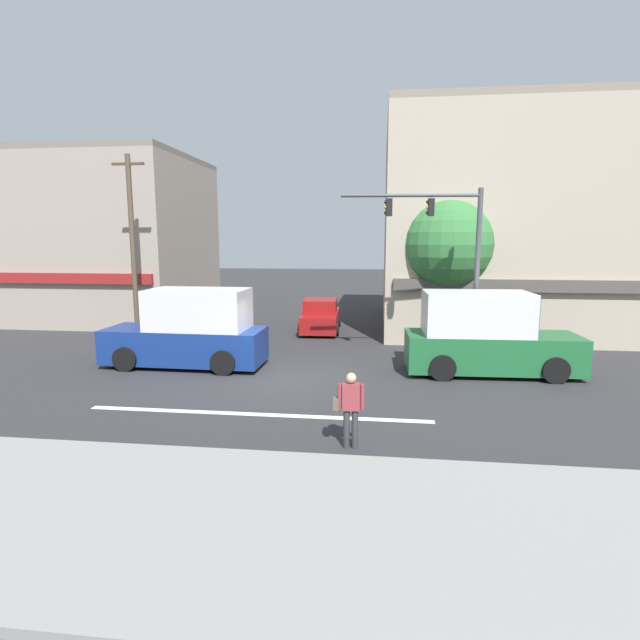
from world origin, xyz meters
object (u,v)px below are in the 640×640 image
at_px(utility_pole_near_left, 133,247).
at_px(utility_pole_far_right, 487,248).
at_px(pedestrian_foreground_with_bag, 350,405).
at_px(box_truck_parked_curbside, 190,331).
at_px(sedan_crossing_center, 321,317).
at_px(street_tree, 448,245).
at_px(traffic_light_mast, 450,247).
at_px(box_truck_waiting_far, 486,337).

height_order(utility_pole_near_left, utility_pole_far_right, utility_pole_near_left).
height_order(utility_pole_far_right, pedestrian_foreground_with_bag, utility_pole_far_right).
relative_size(box_truck_parked_curbside, sedan_crossing_center, 1.35).
bearing_deg(box_truck_parked_curbside, utility_pole_far_right, 31.81).
distance_m(street_tree, pedestrian_foreground_with_bag, 12.34).
relative_size(street_tree, utility_pole_far_right, 0.78).
bearing_deg(box_truck_parked_curbside, sedan_crossing_center, 63.06).
height_order(street_tree, box_truck_parked_curbside, street_tree).
bearing_deg(street_tree, box_truck_parked_curbside, -151.77).
bearing_deg(utility_pole_near_left, street_tree, 5.42).
xyz_separation_m(traffic_light_mast, pedestrian_foreground_with_bag, (-2.98, -7.79, -3.22)).
height_order(traffic_light_mast, box_truck_parked_curbside, traffic_light_mast).
height_order(sedan_crossing_center, pedestrian_foreground_with_bag, pedestrian_foreground_with_bag).
distance_m(utility_pole_far_right, box_truck_parked_curbside, 13.72).
height_order(utility_pole_far_right, box_truck_waiting_far, utility_pole_far_right).
height_order(utility_pole_near_left, box_truck_parked_curbside, utility_pole_near_left).
bearing_deg(utility_pole_near_left, traffic_light_mast, -10.36).
distance_m(sedan_crossing_center, pedestrian_foreground_with_bag, 13.93).
relative_size(traffic_light_mast, box_truck_waiting_far, 1.09).
distance_m(utility_pole_near_left, pedestrian_foreground_with_bag, 14.56).
distance_m(box_truck_parked_curbside, pedestrian_foreground_with_bag, 8.78).
height_order(utility_pole_near_left, sedan_crossing_center, utility_pole_near_left).
bearing_deg(street_tree, utility_pole_far_right, 45.30).
xyz_separation_m(box_truck_waiting_far, box_truck_parked_curbside, (-10.15, -0.23, 0.00)).
relative_size(utility_pole_far_right, pedestrian_foreground_with_bag, 4.69).
xyz_separation_m(box_truck_waiting_far, sedan_crossing_center, (-6.40, 7.14, -0.54)).
bearing_deg(utility_pole_far_right, traffic_light_mast, -112.90).
distance_m(utility_pole_near_left, box_truck_waiting_far, 14.77).
distance_m(box_truck_parked_curbside, sedan_crossing_center, 8.28).
relative_size(street_tree, pedestrian_foreground_with_bag, 3.68).
bearing_deg(pedestrian_foreground_with_bag, utility_pole_far_right, 68.24).
xyz_separation_m(street_tree, box_truck_waiting_far, (0.75, -4.82, -2.98)).
bearing_deg(pedestrian_foreground_with_bag, box_truck_waiting_far, 58.10).
height_order(box_truck_parked_curbside, sedan_crossing_center, box_truck_parked_curbside).
bearing_deg(utility_pole_far_right, pedestrian_foreground_with_bag, -111.76).
relative_size(traffic_light_mast, sedan_crossing_center, 1.48).
relative_size(traffic_light_mast, pedestrian_foreground_with_bag, 3.71).
relative_size(utility_pole_far_right, sedan_crossing_center, 1.87).
bearing_deg(street_tree, utility_pole_near_left, -174.58).
height_order(utility_pole_far_right, box_truck_parked_curbside, utility_pole_far_right).
xyz_separation_m(box_truck_parked_curbside, pedestrian_foreground_with_bag, (6.04, -6.37, -0.30)).
xyz_separation_m(traffic_light_mast, box_truck_waiting_far, (1.13, -1.19, -2.92)).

